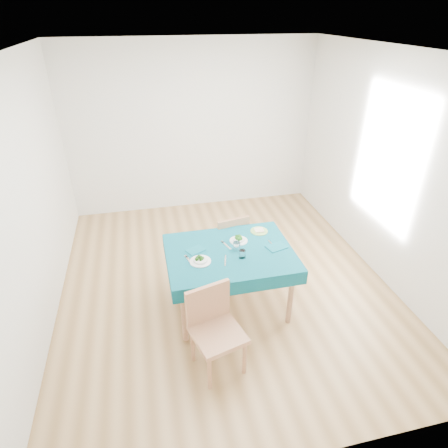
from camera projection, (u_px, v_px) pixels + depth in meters
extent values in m
cube|color=olive|center=(224.00, 282.00, 4.80)|extent=(4.00, 4.50, 0.02)
cube|color=silver|center=(193.00, 129.00, 6.01)|extent=(4.00, 0.02, 2.70)
cube|color=silver|center=(309.00, 336.00, 2.22)|extent=(4.00, 0.02, 2.70)
cube|color=silver|center=(29.00, 203.00, 3.73)|extent=(0.02, 4.50, 2.70)
cube|color=silver|center=(386.00, 170.00, 4.50)|extent=(0.02, 4.50, 2.70)
cube|color=white|center=(224.00, 50.00, 3.44)|extent=(4.00, 4.50, 0.02)
cube|color=#084A58|center=(230.00, 279.00, 4.22)|extent=(1.36, 1.03, 0.76)
cube|color=#A26E4C|center=(218.00, 324.00, 3.38)|extent=(0.56, 0.59, 1.11)
cube|color=#A26E4C|center=(227.00, 235.00, 4.79)|extent=(0.49, 0.52, 1.04)
cube|color=silver|center=(190.00, 261.00, 3.88)|extent=(0.08, 0.20, 0.00)
cube|color=silver|center=(225.00, 260.00, 3.89)|extent=(0.06, 0.20, 0.00)
cube|color=silver|center=(227.00, 245.00, 4.14)|extent=(0.08, 0.18, 0.00)
cube|color=silver|center=(273.00, 245.00, 4.14)|extent=(0.05, 0.22, 0.00)
cube|color=#0B5361|center=(196.00, 250.00, 4.05)|extent=(0.23, 0.20, 0.01)
cube|color=#0B5361|center=(277.00, 247.00, 4.10)|extent=(0.24, 0.20, 0.01)
cylinder|color=white|center=(237.00, 246.00, 4.03)|extent=(0.08, 0.08, 0.10)
cylinder|color=white|center=(242.00, 254.00, 3.92)|extent=(0.07, 0.07, 0.09)
cylinder|color=#90C15E|center=(259.00, 231.00, 4.40)|extent=(0.20, 0.20, 0.01)
cube|color=beige|center=(259.00, 230.00, 4.39)|extent=(0.11, 0.11, 0.02)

